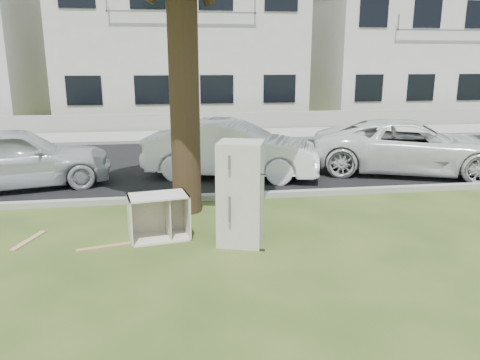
{
  "coord_description": "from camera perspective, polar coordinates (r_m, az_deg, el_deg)",
  "views": [
    {
      "loc": [
        -0.68,
        -6.81,
        2.8
      ],
      "look_at": [
        0.44,
        0.6,
        0.88
      ],
      "focal_mm": 35.0,
      "sensor_mm": 36.0,
      "label": 1
    }
  ],
  "objects": [
    {
      "name": "ground",
      "position": [
        7.39,
        -2.68,
        -7.9
      ],
      "size": [
        120.0,
        120.0,
        0.0
      ],
      "primitive_type": "plane",
      "color": "#2C4217"
    },
    {
      "name": "road",
      "position": [
        13.12,
        -5.41,
        2.02
      ],
      "size": [
        120.0,
        7.0,
        0.01
      ],
      "primitive_type": "cube",
      "color": "black",
      "rests_on": "ground"
    },
    {
      "name": "kerb_near",
      "position": [
        9.69,
        -4.19,
        -2.45
      ],
      "size": [
        120.0,
        0.18,
        0.12
      ],
      "primitive_type": "cube",
      "color": "gray",
      "rests_on": "ground"
    },
    {
      "name": "kerb_far",
      "position": [
        16.61,
        -6.12,
        4.59
      ],
      "size": [
        120.0,
        0.18,
        0.12
      ],
      "primitive_type": "cube",
      "color": "gray",
      "rests_on": "ground"
    },
    {
      "name": "sidewalk",
      "position": [
        18.04,
        -6.34,
        5.37
      ],
      "size": [
        120.0,
        2.8,
        0.01
      ],
      "primitive_type": "cube",
      "color": "gray",
      "rests_on": "ground"
    },
    {
      "name": "low_wall",
      "position": [
        19.57,
        -6.57,
        7.09
      ],
      "size": [
        120.0,
        0.15,
        0.7
      ],
      "primitive_type": "cube",
      "color": "gray",
      "rests_on": "ground"
    },
    {
      "name": "townhouse_center",
      "position": [
        24.33,
        -7.27,
        16.44
      ],
      "size": [
        11.22,
        8.16,
        7.44
      ],
      "color": "beige",
      "rests_on": "ground"
    },
    {
      "name": "townhouse_right",
      "position": [
        27.42,
        19.65,
        14.87
      ],
      "size": [
        10.2,
        8.16,
        6.84
      ],
      "color": "silver",
      "rests_on": "ground"
    },
    {
      "name": "fridge",
      "position": [
        7.22,
        0.07,
        -1.64
      ],
      "size": [
        0.82,
        0.79,
        1.62
      ],
      "primitive_type": "cube",
      "rotation": [
        0.0,
        0.0,
        -0.3
      ],
      "color": "silver",
      "rests_on": "ground"
    },
    {
      "name": "cabinet",
      "position": [
        7.64,
        -9.89,
        -4.42
      ],
      "size": [
        1.02,
        0.73,
        0.73
      ],
      "primitive_type": "cube",
      "rotation": [
        0.0,
        0.0,
        0.17
      ],
      "color": "silver",
      "rests_on": "ground"
    },
    {
      "name": "plank_a",
      "position": [
        7.59,
        -15.3,
        -7.72
      ],
      "size": [
        1.07,
        0.34,
        0.02
      ],
      "primitive_type": "cube",
      "rotation": [
        0.0,
        0.0,
        0.24
      ],
      "color": "#A17E4D",
      "rests_on": "ground"
    },
    {
      "name": "plank_c",
      "position": [
        8.25,
        -24.35,
        -6.72
      ],
      "size": [
        0.35,
        0.81,
        0.02
      ],
      "primitive_type": "cube",
      "rotation": [
        0.0,
        0.0,
        1.25
      ],
      "color": "tan",
      "rests_on": "ground"
    },
    {
      "name": "car_center",
      "position": [
        11.44,
        -0.97,
        3.79
      ],
      "size": [
        4.48,
        2.65,
        1.39
      ],
      "primitive_type": "imported",
      "rotation": [
        0.0,
        0.0,
        1.27
      ],
      "color": "white",
      "rests_on": "ground"
    },
    {
      "name": "car_right",
      "position": [
        12.69,
        20.06,
        3.85
      ],
      "size": [
        5.32,
        3.81,
        1.35
      ],
      "primitive_type": "imported",
      "rotation": [
        0.0,
        0.0,
        1.21
      ],
      "color": "silver",
      "rests_on": "ground"
    },
    {
      "name": "car_left",
      "position": [
        11.56,
        -25.81,
        2.48
      ],
      "size": [
        4.4,
        2.6,
        1.41
      ],
      "primitive_type": "imported",
      "rotation": [
        0.0,
        0.0,
        1.81
      ],
      "color": "silver",
      "rests_on": "ground"
    }
  ]
}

